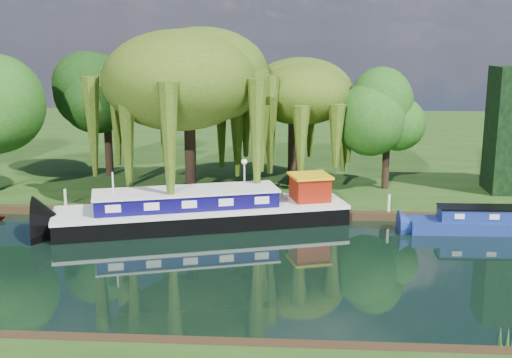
{
  "coord_description": "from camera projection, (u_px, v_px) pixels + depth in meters",
  "views": [
    {
      "loc": [
        3.84,
        -27.59,
        10.31
      ],
      "look_at": [
        1.53,
        5.91,
        2.8
      ],
      "focal_mm": 45.0,
      "sensor_mm": 36.0,
      "label": 1
    }
  ],
  "objects": [
    {
      "name": "ground",
      "position": [
        214.0,
        266.0,
        29.37
      ],
      "size": [
        120.0,
        120.0,
        0.0
      ],
      "primitive_type": "plane",
      "color": "black"
    },
    {
      "name": "tree_far_right",
      "position": [
        388.0,
        118.0,
        41.52
      ],
      "size": [
        4.15,
        4.15,
        6.79
      ],
      "color": "black",
      "rests_on": "far_bank"
    },
    {
      "name": "reeds_near",
      "position": [
        388.0,
        335.0,
        21.41
      ],
      "size": [
        33.7,
        1.5,
        1.1
      ],
      "color": "#1B4D14",
      "rests_on": "ground"
    },
    {
      "name": "far_bank",
      "position": [
        260.0,
        142.0,
        62.42
      ],
      "size": [
        120.0,
        52.0,
        0.45
      ],
      "primitive_type": "cube",
      "color": "#19380F",
      "rests_on": "ground"
    },
    {
      "name": "dutch_barge",
      "position": [
        205.0,
        211.0,
        35.56
      ],
      "size": [
        16.4,
        8.08,
        3.38
      ],
      "rotation": [
        0.0,
        0.0,
        0.29
      ],
      "color": "black",
      "rests_on": "ground"
    },
    {
      "name": "narrowboat",
      "position": [
        507.0,
        223.0,
        34.32
      ],
      "size": [
        10.37,
        1.93,
        1.51
      ],
      "rotation": [
        0.0,
        0.0,
        0.02
      ],
      "color": "navy",
      "rests_on": "ground"
    },
    {
      "name": "willow_left",
      "position": [
        189.0,
        81.0,
        38.74
      ],
      "size": [
        8.26,
        8.26,
        9.9
      ],
      "color": "black",
      "rests_on": "far_bank"
    },
    {
      "name": "lamppost",
      "position": [
        244.0,
        168.0,
        39.03
      ],
      "size": [
        0.36,
        0.36,
        2.56
      ],
      "color": "silver",
      "rests_on": "far_bank"
    },
    {
      "name": "white_cruiser",
      "position": [
        511.0,
        232.0,
        34.51
      ],
      "size": [
        2.26,
        1.96,
        1.17
      ],
      "primitive_type": "imported",
      "rotation": [
        0.0,
        0.0,
        1.59
      ],
      "color": "silver",
      "rests_on": "ground"
    },
    {
      "name": "willow_right",
      "position": [
        294.0,
        103.0,
        42.28
      ],
      "size": [
        6.25,
        6.25,
        7.62
      ],
      "color": "black",
      "rests_on": "far_bank"
    },
    {
      "name": "mooring_posts",
      "position": [
        224.0,
        200.0,
        37.37
      ],
      "size": [
        19.16,
        0.16,
        1.0
      ],
      "color": "silver",
      "rests_on": "far_bank"
    },
    {
      "name": "tree_far_mid",
      "position": [
        106.0,
        98.0,
        45.3
      ],
      "size": [
        4.92,
        4.92,
        8.06
      ],
      "color": "black",
      "rests_on": "far_bank"
    }
  ]
}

